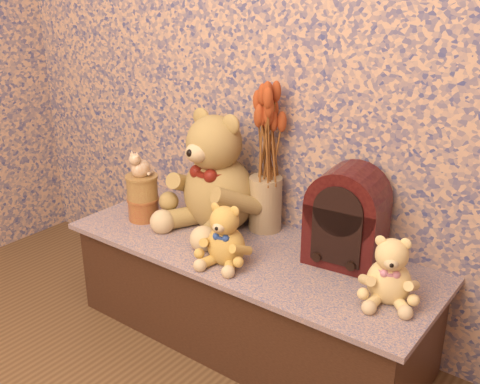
{
  "coord_description": "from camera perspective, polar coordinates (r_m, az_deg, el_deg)",
  "views": [
    {
      "loc": [
        1.11,
        -0.28,
        1.36
      ],
      "look_at": [
        0.0,
        1.19,
        0.63
      ],
      "focal_mm": 42.36,
      "sensor_mm": 36.0,
      "label": 1
    }
  ],
  "objects": [
    {
      "name": "biscuit_tin_lower",
      "position": [
        2.37,
        -9.69,
        -1.68
      ],
      "size": [
        0.15,
        0.15,
        0.09
      ],
      "primitive_type": "cylinder",
      "rotation": [
        0.0,
        0.0,
        0.26
      ],
      "color": "#B08133",
      "rests_on": "display_shelf"
    },
    {
      "name": "teddy_medium",
      "position": [
        1.97,
        -1.42,
        -3.94
      ],
      "size": [
        0.23,
        0.26,
        0.24
      ],
      "primitive_type": null,
      "rotation": [
        0.0,
        0.0,
        0.22
      ],
      "color": "#B77933",
      "rests_on": "display_shelf"
    },
    {
      "name": "teddy_small",
      "position": [
        1.81,
        14.93,
        -7.2
      ],
      "size": [
        0.26,
        0.27,
        0.23
      ],
      "primitive_type": null,
      "rotation": [
        0.0,
        0.0,
        0.39
      ],
      "color": "#E1AF6B",
      "rests_on": "display_shelf"
    },
    {
      "name": "ceramic_vase",
      "position": [
        2.23,
        2.56,
        -1.16
      ],
      "size": [
        0.17,
        0.17,
        0.22
      ],
      "primitive_type": "cylinder",
      "rotation": [
        0.0,
        0.0,
        0.42
      ],
      "color": "tan",
      "rests_on": "display_shelf"
    },
    {
      "name": "cathedral_radio",
      "position": [
        1.98,
        10.75,
        -2.32
      ],
      "size": [
        0.27,
        0.21,
        0.35
      ],
      "primitive_type": null,
      "rotation": [
        0.0,
        0.0,
        0.11
      ],
      "color": "#34090A",
      "rests_on": "display_shelf"
    },
    {
      "name": "cat_figurine",
      "position": [
        2.3,
        -9.99,
        2.92
      ],
      "size": [
        0.08,
        0.09,
        0.12
      ],
      "primitive_type": null,
      "rotation": [
        0.0,
        0.0,
        -0.01
      ],
      "color": "silver",
      "rests_on": "biscuit_tin_upper"
    },
    {
      "name": "dried_stalks",
      "position": [
        2.12,
        2.71,
        6.81
      ],
      "size": [
        0.29,
        0.29,
        0.42
      ],
      "primitive_type": null,
      "rotation": [
        0.0,
        0.0,
        0.39
      ],
      "color": "#AD411B",
      "rests_on": "ceramic_vase"
    },
    {
      "name": "display_shelf",
      "position": [
        2.21,
        0.79,
        -10.22
      ],
      "size": [
        1.43,
        0.54,
        0.39
      ],
      "primitive_type": "cube",
      "color": "#3A4678",
      "rests_on": "ground"
    },
    {
      "name": "teddy_large",
      "position": [
        2.22,
        -2.17,
        2.77
      ],
      "size": [
        0.44,
        0.51,
        0.5
      ],
      "primitive_type": null,
      "rotation": [
        0.0,
        0.0,
        -0.09
      ],
      "color": "#A2763E",
      "rests_on": "display_shelf"
    },
    {
      "name": "biscuit_tin_upper",
      "position": [
        2.33,
        -9.83,
        0.45
      ],
      "size": [
        0.14,
        0.14,
        0.1
      ],
      "primitive_type": "cylinder",
      "rotation": [
        0.0,
        0.0,
        0.12
      ],
      "color": "tan",
      "rests_on": "biscuit_tin_lower"
    }
  ]
}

